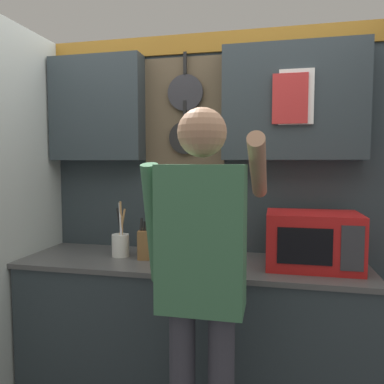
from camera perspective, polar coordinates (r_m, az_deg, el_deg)
The scene contains 6 objects.
base_cabinet_counter at distance 2.51m, azimuth -0.28°, elevation -20.63°, with size 2.12×0.62×0.91m.
back_wall_unit at distance 2.54m, azimuth 1.43°, elevation 3.89°, with size 2.69×0.23×2.38m.
microwave at distance 2.28m, azimuth 17.89°, elevation -6.98°, with size 0.52×0.36×0.32m.
knife_block at distance 2.42m, azimuth -6.66°, elevation -7.76°, with size 0.13×0.16×0.27m.
utensil_crock at distance 2.49m, azimuth -10.84°, elevation -7.64°, with size 0.11×0.11×0.36m.
person at distance 1.71m, azimuth 1.58°, elevation -11.33°, with size 0.54×0.64×1.76m.
Camera 1 is at (0.50, -2.22, 1.52)m, focal length 35.00 mm.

